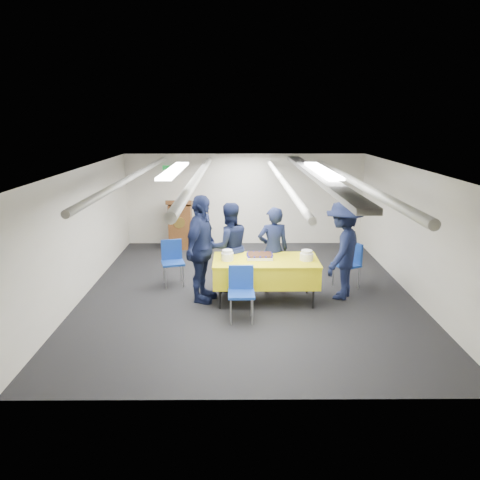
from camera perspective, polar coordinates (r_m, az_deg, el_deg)
name	(u,v)px	position (r m, az deg, el deg)	size (l,w,h in m)	color
ground	(248,291)	(8.85, 0.93, -6.26)	(7.00, 7.00, 0.00)	black
room_shell	(252,192)	(8.78, 1.52, 5.82)	(6.00, 7.00, 2.30)	silver
serving_table	(266,271)	(8.24, 3.14, -3.76)	(1.83, 0.96, 0.77)	black
sheet_cake	(260,256)	(8.23, 2.42, -1.96)	(0.47, 0.36, 0.08)	white
plate_stack_left	(227,255)	(8.09, -1.55, -1.90)	(0.21, 0.21, 0.18)	white
plate_stack_right	(307,256)	(8.18, 8.12, -1.88)	(0.23, 0.23, 0.18)	white
podium	(180,224)	(11.68, -7.28, 1.95)	(0.62, 0.53, 1.25)	brown
chair_near	(241,287)	(7.52, 0.14, -5.80)	(0.43, 0.43, 0.87)	gray
chair_right	(350,260)	(9.17, 13.29, -2.41)	(0.56, 0.56, 0.87)	gray
chair_left	(172,258)	(9.18, -8.24, -2.15)	(0.51, 0.51, 0.87)	gray
sailor_a	(273,250)	(8.67, 4.06, -1.17)	(0.58, 0.38, 1.60)	black
sailor_b	(229,247)	(8.72, -1.36, -0.82)	(0.81, 0.63, 1.67)	black
sailor_c	(201,249)	(8.16, -4.76, -1.11)	(1.11, 0.46, 1.90)	black
sailor_d	(343,250)	(8.49, 12.41, -1.21)	(1.15, 0.66, 1.78)	black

